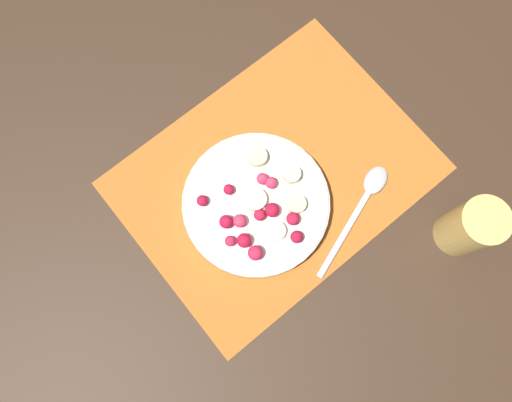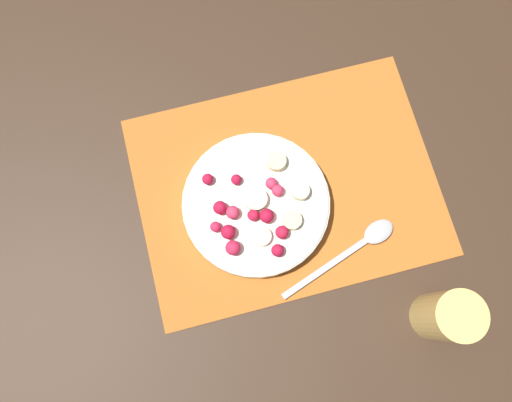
% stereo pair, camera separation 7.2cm
% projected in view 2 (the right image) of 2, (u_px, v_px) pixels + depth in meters
% --- Properties ---
extents(ground_plane, '(3.00, 3.00, 0.00)m').
position_uv_depth(ground_plane, '(287.00, 186.00, 0.76)').
color(ground_plane, '#382619').
extents(placemat, '(0.45, 0.34, 0.01)m').
position_uv_depth(placemat, '(287.00, 186.00, 0.76)').
color(placemat, '#B26023').
rests_on(placemat, ground_plane).
extents(fruit_bowl, '(0.22, 0.22, 0.05)m').
position_uv_depth(fruit_bowl, '(256.00, 204.00, 0.73)').
color(fruit_bowl, silver).
rests_on(fruit_bowl, placemat).
extents(spoon, '(0.19, 0.08, 0.01)m').
position_uv_depth(spoon, '(362.00, 243.00, 0.73)').
color(spoon, '#B2B2B7').
rests_on(spoon, placemat).
extents(drinking_glass, '(0.07, 0.07, 0.11)m').
position_uv_depth(drinking_glass, '(447.00, 316.00, 0.66)').
color(drinking_glass, '#F4CC66').
rests_on(drinking_glass, ground_plane).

